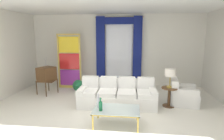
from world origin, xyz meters
name	(u,v)px	position (x,y,z in m)	size (l,w,h in m)	color
ground_plane	(105,112)	(0.00, 0.00, 0.00)	(16.00, 16.00, 0.00)	silver
wall_rear	(116,50)	(0.00, 3.06, 1.50)	(8.00, 0.12, 3.00)	white
ceiling_slab	(109,5)	(0.00, 0.80, 3.02)	(8.00, 7.60, 0.04)	white
curtained_window	(119,45)	(0.14, 2.89, 1.74)	(2.00, 0.17, 2.70)	white
couch_white_long	(117,95)	(0.29, 0.63, 0.31)	(2.36, 0.97, 0.86)	white
coffee_table	(116,110)	(0.38, -0.70, 0.37)	(1.10, 0.71, 0.41)	silver
bottle_blue_decanter	(98,102)	(-0.07, -0.65, 0.56)	(0.07, 0.07, 0.36)	silver
bottle_crystal_tall	(101,105)	(0.02, -0.84, 0.54)	(0.08, 0.08, 0.32)	#196B3D
vintage_tv	(46,74)	(-2.40, 1.44, 0.73)	(0.69, 0.74, 1.35)	brown
armchair_white	(182,95)	(2.30, 0.94, 0.29)	(0.92, 0.91, 0.80)	white
stained_glass_divider	(69,62)	(-1.81, 2.29, 1.06)	(0.95, 0.05, 2.20)	gold
peacock_figurine	(77,86)	(-1.37, 1.83, 0.22)	(0.44, 0.60, 0.50)	beige
round_side_table	(169,95)	(1.86, 0.67, 0.36)	(0.48, 0.48, 0.59)	brown
table_lamp_brass	(170,73)	(1.86, 0.67, 1.03)	(0.32, 0.32, 0.57)	#B29338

